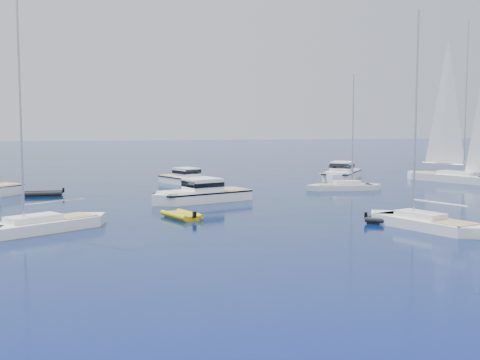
# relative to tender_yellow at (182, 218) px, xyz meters

# --- Properties ---
(ground) EXTENTS (400.00, 400.00, 0.00)m
(ground) POSITION_rel_tender_yellow_xyz_m (1.37, -21.97, 0.00)
(ground) COLOR navy
(ground) RESTS_ON ground
(motor_cruiser_centre) EXTENTS (10.72, 7.01, 2.71)m
(motor_cruiser_centre) POSITION_rel_tender_yellow_xyz_m (2.69, 9.21, 0.00)
(motor_cruiser_centre) COLOR white
(motor_cruiser_centre) RESTS_ON ground
(motor_cruiser_distant) EXTENTS (8.46, 10.84, 2.82)m
(motor_cruiser_distant) POSITION_rel_tender_yellow_xyz_m (22.71, 27.18, 0.00)
(motor_cruiser_distant) COLOR white
(motor_cruiser_distant) RESTS_ON ground
(motor_cruiser_horizon) EXTENTS (6.75, 9.49, 2.42)m
(motor_cruiser_horizon) POSITION_rel_tender_yellow_xyz_m (3.24, 24.93, 0.00)
(motor_cruiser_horizon) COLOR white
(motor_cruiser_horizon) RESTS_ON ground
(sailboat_mid_r) EXTENTS (6.66, 10.76, 15.47)m
(sailboat_mid_r) POSITION_rel_tender_yellow_xyz_m (15.95, -7.71, 0.00)
(sailboat_mid_r) COLOR silver
(sailboat_mid_r) RESTS_ON ground
(sailboat_mid_l) EXTENTS (10.59, 8.80, 16.19)m
(sailboat_mid_l) POSITION_rel_tender_yellow_xyz_m (-9.91, -3.78, 0.00)
(sailboat_mid_l) COLOR white
(sailboat_mid_l) RESTS_ON ground
(sailboat_centre) EXTENTS (8.65, 2.56, 12.60)m
(sailboat_centre) POSITION_rel_tender_yellow_xyz_m (18.88, 15.94, 0.00)
(sailboat_centre) COLOR silver
(sailboat_centre) RESTS_ON ground
(sailboat_sails_r) EXTENTS (9.60, 13.44, 19.76)m
(sailboat_sails_r) POSITION_rel_tender_yellow_xyz_m (34.86, 21.88, 0.00)
(sailboat_sails_r) COLOR white
(sailboat_sails_r) RESTS_ON ground
(tender_yellow) EXTENTS (3.45, 4.40, 0.95)m
(tender_yellow) POSITION_rel_tender_yellow_xyz_m (0.00, 0.00, 0.00)
(tender_yellow) COLOR #BFB00B
(tender_yellow) RESTS_ON ground
(tender_grey_near) EXTENTS (3.60, 3.28, 0.95)m
(tender_grey_near) POSITION_rel_tender_yellow_xyz_m (14.23, -5.44, 0.00)
(tender_grey_near) COLOR black
(tender_grey_near) RESTS_ON ground
(tender_grey_far) EXTENTS (3.87, 2.20, 0.95)m
(tender_grey_far) POSITION_rel_tender_yellow_xyz_m (-11.84, 16.55, 0.00)
(tender_grey_far) COLOR black
(tender_grey_far) RESTS_ON ground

